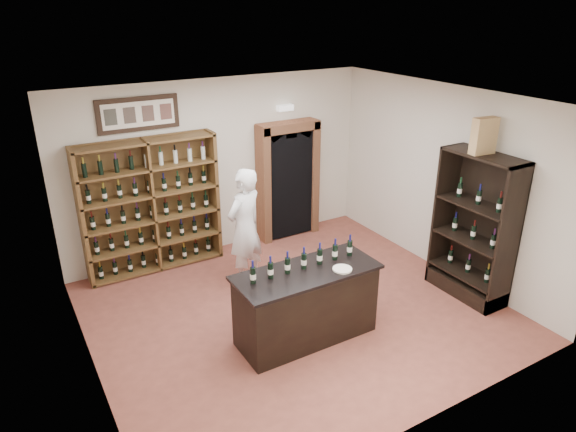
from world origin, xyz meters
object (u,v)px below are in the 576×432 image
object	(u,v)px
wine_shelf	(151,206)
counter_bottle_0	(253,275)
tasting_counter	(306,305)
side_cabinet	(473,248)
wine_crate	(484,136)
shopkeeper	(245,227)

from	to	relation	value
wine_shelf	counter_bottle_0	distance (m)	2.89
tasting_counter	side_cabinet	world-z (taller)	side_cabinet
side_cabinet	wine_crate	world-z (taller)	wine_crate
counter_bottle_0	shopkeeper	xyz separation A→B (m)	(0.70, 1.66, -0.17)
counter_bottle_0	shopkeeper	size ratio (longest dim) A/B	0.16
tasting_counter	shopkeeper	distance (m)	1.78
tasting_counter	counter_bottle_0	distance (m)	0.95
shopkeeper	tasting_counter	bearing A→B (deg)	68.45
tasting_counter	side_cabinet	bearing A→B (deg)	-6.28
shopkeeper	wine_shelf	bearing A→B (deg)	-70.57
wine_crate	wine_shelf	bearing A→B (deg)	146.72
side_cabinet	wine_crate	size ratio (longest dim) A/B	4.41
side_cabinet	shopkeeper	size ratio (longest dim) A/B	1.17
side_cabinet	shopkeeper	bearing A→B (deg)	143.59
wine_shelf	tasting_counter	distance (m)	3.19
shopkeeper	wine_crate	distance (m)	3.66
counter_bottle_0	side_cabinet	bearing A→B (deg)	-6.15
shopkeeper	counter_bottle_0	bearing A→B (deg)	44.86
wine_shelf	counter_bottle_0	world-z (taller)	wine_shelf
counter_bottle_0	side_cabinet	xyz separation A→B (m)	(3.44, -0.37, -0.35)
wine_shelf	counter_bottle_0	size ratio (longest dim) A/B	7.33
wine_shelf	shopkeeper	xyz separation A→B (m)	(1.08, -1.21, -0.16)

